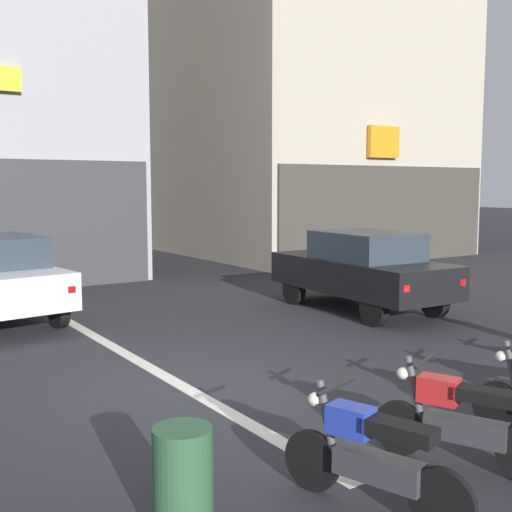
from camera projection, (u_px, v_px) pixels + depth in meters
name	position (u px, v px, depth m)	size (l,w,h in m)	color
ground_plane	(194.00, 393.00, 8.04)	(120.00, 120.00, 0.00)	#2B2B30
lane_centre_line	(54.00, 313.00, 13.02)	(0.20, 18.00, 0.01)	silver
car_black_parked_kerbside	(362.00, 268.00, 13.19)	(1.94, 4.17, 1.64)	black
car_red_down_street	(14.00, 241.00, 19.61)	(2.27, 4.29, 1.64)	black
motorcycle_blue_row_leftmost	(371.00, 455.00, 5.09)	(0.66, 1.61, 0.98)	black
motorcycle_red_row_left_mid	(459.00, 419.00, 5.88)	(0.77, 1.56, 0.98)	black
trash_bin	(183.00, 484.00, 4.67)	(0.44, 0.44, 0.85)	#2D5938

